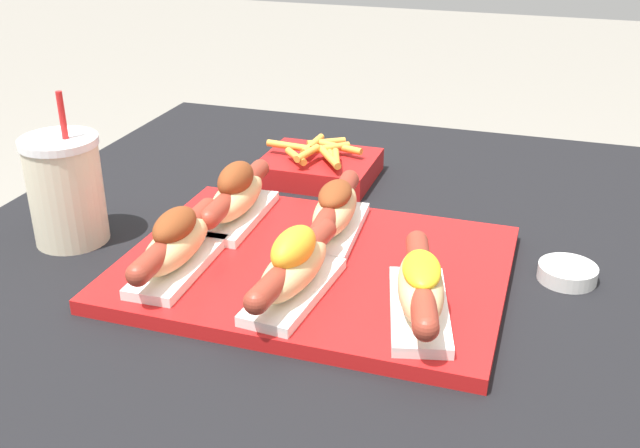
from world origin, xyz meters
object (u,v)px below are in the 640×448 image
(hot_dog_3, at_px, (237,196))
(fries_basket, at_px, (319,166))
(hot_dog_1, at_px, (294,267))
(serving_tray, at_px, (315,267))
(sauce_bowl, at_px, (568,272))
(hot_dog_4, at_px, (335,210))
(hot_dog_2, at_px, (420,287))
(hot_dog_0, at_px, (176,243))
(drink_cup, at_px, (66,190))

(hot_dog_3, xyz_separation_m, fries_basket, (0.04, 0.22, -0.03))
(hot_dog_1, distance_m, fries_basket, 0.39)
(serving_tray, relative_size, sauce_bowl, 6.52)
(hot_dog_4, bearing_deg, hot_dog_2, -47.91)
(serving_tray, distance_m, hot_dog_4, 0.09)
(hot_dog_0, distance_m, hot_dog_3, 0.15)
(hot_dog_3, bearing_deg, hot_dog_1, -49.12)
(serving_tray, bearing_deg, hot_dog_1, -87.21)
(drink_cup, bearing_deg, fries_basket, 51.96)
(hot_dog_0, height_order, hot_dog_2, hot_dog_0)
(hot_dog_4, relative_size, sauce_bowl, 2.94)
(hot_dog_0, relative_size, hot_dog_1, 1.00)
(hot_dog_4, bearing_deg, fries_basket, 113.00)
(hot_dog_2, relative_size, drink_cup, 0.99)
(serving_tray, distance_m, hot_dog_3, 0.16)
(hot_dog_0, xyz_separation_m, sauce_bowl, (0.44, 0.15, -0.04))
(hot_dog_3, relative_size, sauce_bowl, 2.95)
(hot_dog_1, height_order, hot_dog_3, same)
(hot_dog_1, relative_size, hot_dog_4, 1.00)
(hot_dog_2, distance_m, fries_basket, 0.44)
(hot_dog_0, bearing_deg, drink_cup, 162.71)
(hot_dog_0, distance_m, hot_dog_2, 0.29)
(hot_dog_1, xyz_separation_m, hot_dog_4, (-0.00, 0.16, -0.00))
(hot_dog_1, height_order, drink_cup, drink_cup)
(hot_dog_0, bearing_deg, hot_dog_4, 45.24)
(hot_dog_2, xyz_separation_m, fries_basket, (-0.23, 0.38, -0.03))
(serving_tray, height_order, sauce_bowl, sauce_bowl)
(hot_dog_2, distance_m, drink_cup, 0.48)
(hot_dog_2, bearing_deg, serving_tray, 150.98)
(hot_dog_1, distance_m, drink_cup, 0.35)
(hot_dog_4, xyz_separation_m, sauce_bowl, (0.29, 0.00, -0.04))
(sauce_bowl, xyz_separation_m, drink_cup, (-0.62, -0.09, 0.06))
(sauce_bowl, bearing_deg, hot_dog_2, -133.00)
(hot_dog_4, bearing_deg, hot_dog_1, -89.08)
(serving_tray, height_order, hot_dog_0, hot_dog_0)
(serving_tray, relative_size, hot_dog_3, 2.21)
(hot_dog_3, bearing_deg, drink_cup, -155.61)
(serving_tray, distance_m, sauce_bowl, 0.30)
(hot_dog_2, relative_size, hot_dog_3, 0.97)
(hot_dog_4, distance_m, sauce_bowl, 0.29)
(serving_tray, xyz_separation_m, sauce_bowl, (0.29, 0.08, 0.00))
(hot_dog_1, bearing_deg, hot_dog_0, 175.22)
(hot_dog_1, bearing_deg, hot_dog_2, 1.76)
(hot_dog_4, relative_size, drink_cup, 1.01)
(hot_dog_2, relative_size, sauce_bowl, 2.87)
(hot_dog_0, relative_size, drink_cup, 1.01)
(hot_dog_3, bearing_deg, fries_basket, 78.76)
(hot_dog_1, height_order, hot_dog_4, hot_dog_1)
(hot_dog_4, bearing_deg, serving_tray, -91.10)
(hot_dog_4, height_order, sauce_bowl, hot_dog_4)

